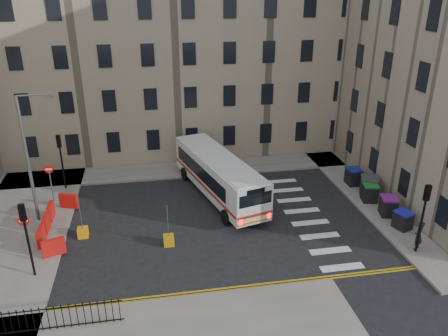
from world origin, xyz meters
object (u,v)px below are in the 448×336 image
object	(u,v)px
wheelie_bin_b	(388,206)
bollard_yellow	(83,232)
wheelie_bin_a	(403,220)
streetlamp	(27,158)
pedestrian	(418,236)
wheelie_bin_e	(353,176)
bus	(218,174)
wheelie_bin_c	(369,192)
wheelie_bin_d	(368,186)
bollard_chevron	(169,240)

from	to	relation	value
wheelie_bin_b	bollard_yellow	bearing A→B (deg)	-168.00
wheelie_bin_a	wheelie_bin_b	xyz separation A→B (m)	(-0.02, 1.71, 0.07)
streetlamp	pedestrian	world-z (taller)	streetlamp
streetlamp	pedestrian	distance (m)	23.18
wheelie_bin_b	wheelie_bin_e	xyz separation A→B (m)	(-0.14, 4.77, -0.00)
streetlamp	bus	size ratio (longest dim) A/B	0.74
bollard_yellow	bus	bearing A→B (deg)	24.20
wheelie_bin_b	wheelie_bin_c	distance (m)	2.09
streetlamp	bus	xyz separation A→B (m)	(11.88, 1.61, -2.64)
wheelie_bin_b	bollard_yellow	world-z (taller)	wheelie_bin_b
wheelie_bin_b	wheelie_bin_d	xyz separation A→B (m)	(0.04, 2.81, 0.07)
bus	wheelie_bin_e	xyz separation A→B (m)	(10.16, -0.16, -0.91)
wheelie_bin_e	wheelie_bin_c	bearing A→B (deg)	-93.11
bus	bollard_chevron	xyz separation A→B (m)	(-3.88, -5.77, -1.40)
wheelie_bin_b	bollard_chevron	size ratio (longest dim) A/B	2.26
streetlamp	wheelie_bin_b	size ratio (longest dim) A/B	6.00
bollard_yellow	wheelie_bin_b	bearing A→B (deg)	-2.81
wheelie_bin_d	bollard_yellow	world-z (taller)	wheelie_bin_d
wheelie_bin_a	wheelie_bin_d	bearing A→B (deg)	69.72
pedestrian	bollard_yellow	distance (m)	19.40
bus	bollard_yellow	world-z (taller)	bus
bus	wheelie_bin_d	size ratio (longest dim) A/B	6.92
wheelie_bin_e	pedestrian	xyz separation A→B (m)	(-0.29, -8.73, 0.24)
bollard_chevron	pedestrian	bearing A→B (deg)	-12.80
wheelie_bin_e	bollard_yellow	bearing A→B (deg)	-169.56
wheelie_bin_e	pedestrian	bearing A→B (deg)	-92.86
wheelie_bin_c	bollard_chevron	size ratio (longest dim) A/B	2.19
streetlamp	bollard_yellow	xyz separation A→B (m)	(3.00, -2.39, -4.04)
pedestrian	wheelie_bin_e	bearing A→B (deg)	-128.46
streetlamp	pedestrian	xyz separation A→B (m)	(21.75, -7.28, -3.31)
wheelie_bin_a	wheelie_bin_e	bearing A→B (deg)	71.38
bollard_chevron	wheelie_bin_d	bearing A→B (deg)	14.35
wheelie_bin_e	bollard_yellow	world-z (taller)	wheelie_bin_e
bus	bollard_chevron	size ratio (longest dim) A/B	18.39
pedestrian	bus	bearing A→B (deg)	-78.55
streetlamp	bus	bearing A→B (deg)	7.70
bus	wheelie_bin_d	world-z (taller)	bus
wheelie_bin_c	bollard_yellow	bearing A→B (deg)	-164.53
streetlamp	bollard_yellow	world-z (taller)	streetlamp
wheelie_bin_c	bollard_chevron	xyz separation A→B (m)	(-13.94, -2.91, -0.48)
wheelie_bin_b	wheelie_bin_d	distance (m)	2.81
bollard_yellow	bollard_chevron	size ratio (longest dim) A/B	1.00
streetlamp	bus	distance (m)	12.28
pedestrian	streetlamp	bearing A→B (deg)	-55.05
wheelie_bin_e	wheelie_bin_a	bearing A→B (deg)	-89.56
wheelie_bin_c	pedestrian	xyz separation A→B (m)	(-0.19, -6.04, 0.25)
wheelie_bin_b	pedestrian	distance (m)	3.99
wheelie_bin_c	bollard_chevron	distance (m)	14.25
wheelie_bin_a	wheelie_bin_d	distance (m)	4.52
bus	pedestrian	world-z (taller)	bus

